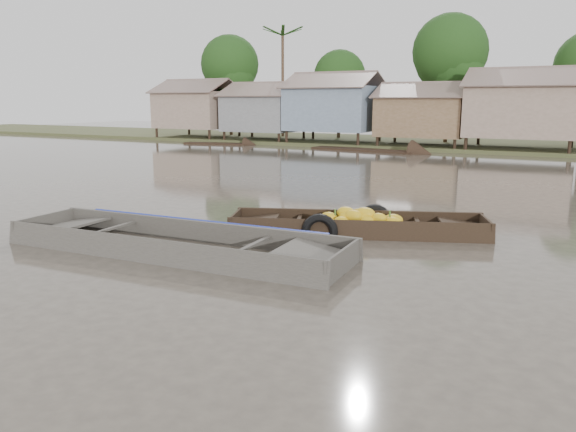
% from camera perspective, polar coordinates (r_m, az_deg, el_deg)
% --- Properties ---
extents(ground, '(120.00, 120.00, 0.00)m').
position_cam_1_polar(ground, '(11.91, -4.92, -4.62)').
color(ground, '#443D34').
rests_on(ground, ground).
extents(riverbank, '(120.00, 12.47, 10.22)m').
position_cam_1_polar(riverbank, '(41.59, 23.81, 10.39)').
color(riverbank, '#384723').
rests_on(riverbank, ground).
extents(banana_boat, '(6.59, 3.77, 0.93)m').
position_cam_1_polar(banana_boat, '(14.41, 6.67, -0.95)').
color(banana_boat, black).
rests_on(banana_boat, ground).
extents(viewer_boat, '(8.21, 2.52, 0.65)m').
position_cam_1_polar(viewer_boat, '(12.85, -11.19, -3.24)').
color(viewer_boat, '#3D3934').
rests_on(viewer_boat, ground).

